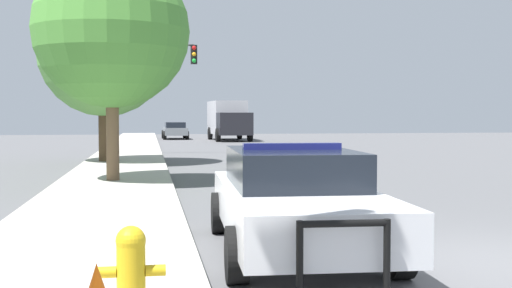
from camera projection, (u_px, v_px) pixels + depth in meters
The scene contains 9 objects.
ground_plane at pixel (486, 262), 8.11m from camera, with size 110.00×110.00×0.00m, color #565659.
sidewalk_left at pixel (70, 273), 7.26m from camera, with size 3.00×110.00×0.13m.
police_car at pixel (294, 198), 8.72m from camera, with size 2.26×5.15×1.47m.
fire_hydrant at pixel (131, 266), 5.62m from camera, with size 0.60×0.26×0.76m.
traffic_light at pixel (147, 73), 29.94m from camera, with size 4.02×0.35×5.19m.
car_background_distant at pixel (175, 130), 49.61m from camera, with size 1.99×4.51×1.30m.
box_truck at pixel (228, 119), 47.15m from camera, with size 2.71×7.12×2.89m.
tree_sidewalk_near at pixel (112, 31), 16.83m from camera, with size 4.10×4.10×6.01m.
tree_sidewalk_mid at pixel (104, 51), 23.87m from camera, with size 4.91×4.91×6.58m.
Camera 1 is at (-4.21, -7.44, 1.86)m, focal length 45.00 mm.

